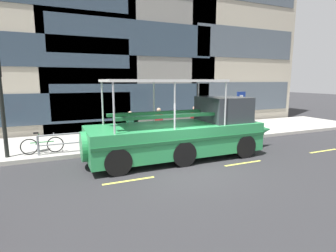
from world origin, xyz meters
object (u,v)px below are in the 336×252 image
(traffic_light_pole, at_px, (1,96))
(pedestrian_mid_left, at_px, (159,119))
(duck_tour_boat, at_px, (187,132))
(pedestrian_mid_right, at_px, (130,123))
(leaned_bicycle, at_px, (42,145))
(parking_sign, at_px, (240,105))
(pedestrian_near_bow, at_px, (194,118))

(traffic_light_pole, xyz_separation_m, pedestrian_mid_left, (7.32, 1.33, -1.55))
(traffic_light_pole, relative_size, duck_tour_boat, 0.45)
(duck_tour_boat, height_order, pedestrian_mid_right, duck_tour_boat)
(duck_tour_boat, distance_m, pedestrian_mid_left, 3.63)
(traffic_light_pole, bearing_deg, pedestrian_mid_left, 10.29)
(leaned_bicycle, relative_size, duck_tour_boat, 0.19)
(parking_sign, height_order, duck_tour_boat, duck_tour_boat)
(parking_sign, xyz_separation_m, pedestrian_mid_right, (-6.40, 1.08, -0.78))
(pedestrian_mid_left, bearing_deg, duck_tour_boat, -91.92)
(leaned_bicycle, distance_m, duck_tour_boat, 6.34)
(traffic_light_pole, xyz_separation_m, parking_sign, (12.04, 0.14, -0.83))
(parking_sign, height_order, leaned_bicycle, parking_sign)
(duck_tour_boat, bearing_deg, parking_sign, 26.80)
(traffic_light_pole, height_order, pedestrian_mid_left, traffic_light_pole)
(leaned_bicycle, xyz_separation_m, duck_tour_boat, (5.85, -2.38, 0.56))
(leaned_bicycle, bearing_deg, pedestrian_mid_left, 11.78)
(duck_tour_boat, bearing_deg, pedestrian_mid_left, 88.08)
(leaned_bicycle, xyz_separation_m, pedestrian_mid_right, (4.28, 1.13, 0.56))
(leaned_bicycle, bearing_deg, parking_sign, 0.30)
(traffic_light_pole, height_order, parking_sign, traffic_light_pole)
(duck_tour_boat, xyz_separation_m, pedestrian_mid_right, (-1.57, 3.52, 0.00))
(parking_sign, bearing_deg, pedestrian_mid_right, 170.46)
(duck_tour_boat, bearing_deg, leaned_bicycle, 157.82)
(parking_sign, height_order, pedestrian_mid_left, parking_sign)
(duck_tour_boat, bearing_deg, traffic_light_pole, 162.29)
(traffic_light_pole, xyz_separation_m, duck_tour_boat, (7.20, -2.30, -1.61))
(traffic_light_pole, height_order, pedestrian_mid_right, traffic_light_pole)
(traffic_light_pole, relative_size, pedestrian_near_bow, 2.49)
(leaned_bicycle, relative_size, pedestrian_mid_right, 1.12)
(pedestrian_near_bow, bearing_deg, duck_tour_boat, -124.03)
(duck_tour_boat, bearing_deg, pedestrian_mid_right, 114.04)
(leaned_bicycle, bearing_deg, duck_tour_boat, -22.18)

